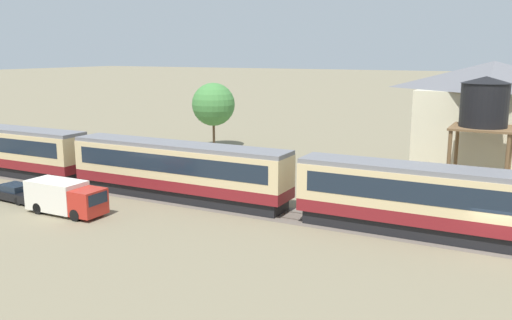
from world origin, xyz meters
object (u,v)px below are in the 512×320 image
at_px(station_house_grey_roof, 490,121).
at_px(yard_tree_0, 213,104).
at_px(passenger_train, 300,183).
at_px(parked_car_black, 16,193).
at_px(delivery_truck_red, 65,197).
at_px(water_tower, 484,106).
at_px(parked_car_grey, 64,204).

xyz_separation_m(station_house_grey_roof, yard_tree_0, (-29.52, 3.43, -0.21)).
bearing_deg(station_house_grey_roof, passenger_train, -121.52).
bearing_deg(parked_car_black, station_house_grey_roof, 39.83).
distance_m(station_house_grey_roof, yard_tree_0, 29.72).
height_order(station_house_grey_roof, delivery_truck_red, station_house_grey_roof).
bearing_deg(delivery_truck_red, passenger_train, 24.87).
bearing_deg(station_house_grey_roof, parked_car_black, -143.63).
height_order(water_tower, parked_car_grey, water_tower).
xyz_separation_m(parked_car_grey, yard_tree_0, (-4.25, 26.63, 4.47)).
bearing_deg(water_tower, yard_tree_0, 160.81).
relative_size(station_house_grey_roof, delivery_truck_red, 2.12).
bearing_deg(yard_tree_0, parked_car_black, -92.79).
height_order(delivery_truck_red, yard_tree_0, yard_tree_0).
distance_m(station_house_grey_roof, parked_car_grey, 34.63).
distance_m(parked_car_grey, yard_tree_0, 27.34).
bearing_deg(parked_car_black, delivery_truck_red, -4.11).
distance_m(station_house_grey_roof, water_tower, 7.11).
bearing_deg(parked_car_black, water_tower, 30.65).
xyz_separation_m(passenger_train, delivery_truck_red, (-14.59, -6.76, -1.20)).
bearing_deg(station_house_grey_roof, water_tower, -89.86).
distance_m(passenger_train, station_house_grey_roof, 19.81).
relative_size(station_house_grey_roof, water_tower, 1.33).
relative_size(passenger_train, water_tower, 8.24).
bearing_deg(parked_car_grey, delivery_truck_red, -32.44).
bearing_deg(station_house_grey_roof, parked_car_grey, -137.44).
xyz_separation_m(station_house_grey_roof, parked_car_black, (-30.79, -22.68, -4.69)).
bearing_deg(water_tower, delivery_truck_red, -146.24).
relative_size(parked_car_grey, delivery_truck_red, 0.78).
bearing_deg(parked_car_grey, station_house_grey_roof, 41.33).
height_order(parked_car_grey, yard_tree_0, yard_tree_0).
height_order(water_tower, yard_tree_0, water_tower).
relative_size(water_tower, yard_tree_0, 1.23).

